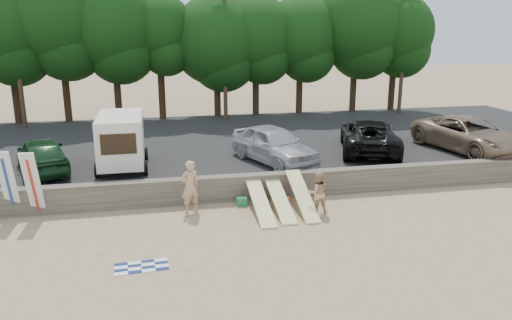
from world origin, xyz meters
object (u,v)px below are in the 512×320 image
object	(u,v)px
box_trailer	(121,139)
car_1	(42,155)
beachgoer_b	(317,193)
beachgoer_a	(190,187)
car_2	(274,144)
car_3	(369,136)
cooler	(242,201)
car_4	(469,134)

from	to	relation	value
box_trailer	car_1	size ratio (longest dim) A/B	0.84
car_1	beachgoer_b	bearing A→B (deg)	135.97
box_trailer	beachgoer_b	xyz separation A→B (m)	(7.03, -4.95, -1.20)
car_1	beachgoer_a	world-z (taller)	car_1
car_2	car_3	distance (m)	5.04
car_3	cooler	world-z (taller)	car_3
car_2	beachgoer_b	size ratio (longest dim) A/B	3.06
car_3	car_4	xyz separation A→B (m)	(4.74, -0.89, 0.03)
box_trailer	beachgoer_b	distance (m)	8.68
car_3	beachgoer_a	size ratio (longest dim) A/B	2.84
beachgoer_a	beachgoer_b	world-z (taller)	beachgoer_a
car_2	car_3	size ratio (longest dim) A/B	0.86
car_3	cooler	bearing A→B (deg)	50.51
car_1	car_2	world-z (taller)	car_2
car_4	cooler	xyz separation A→B (m)	(-11.71, -3.31, -1.35)
box_trailer	beachgoer_a	size ratio (longest dim) A/B	1.85
cooler	car_4	bearing A→B (deg)	15.73
car_1	cooler	distance (m)	8.65
car_4	beachgoer_a	size ratio (longest dim) A/B	2.97
car_1	beachgoer_a	size ratio (longest dim) A/B	2.21
box_trailer	car_1	world-z (taller)	box_trailer
car_4	beachgoer_a	distance (m)	14.15
car_2	beachgoer_a	world-z (taller)	car_2
car_3	beachgoer_b	distance (m)	7.12
car_2	beachgoer_b	bearing A→B (deg)	-105.21
car_1	cooler	bearing A→B (deg)	136.39
car_4	beachgoer_b	size ratio (longest dim) A/B	3.72
car_4	cooler	distance (m)	12.24
beachgoer_b	car_4	bearing A→B (deg)	-153.71
car_4	beachgoer_a	xyz separation A→B (m)	(-13.66, -3.64, -0.53)
car_4	car_1	bearing A→B (deg)	167.65
box_trailer	car_2	world-z (taller)	box_trailer
beachgoer_a	car_2	bearing A→B (deg)	-158.88
box_trailer	car_3	bearing A→B (deg)	2.83
car_4	box_trailer	bearing A→B (deg)	167.80
beachgoer_a	beachgoer_b	distance (m)	4.61
box_trailer	beachgoer_b	world-z (taller)	box_trailer
box_trailer	cooler	world-z (taller)	box_trailer
car_2	car_4	distance (m)	9.68
car_1	car_2	xyz separation A→B (m)	(9.72, -0.52, 0.08)
car_1	beachgoer_a	xyz separation A→B (m)	(5.74, -4.08, -0.46)
car_2	car_4	world-z (taller)	car_2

